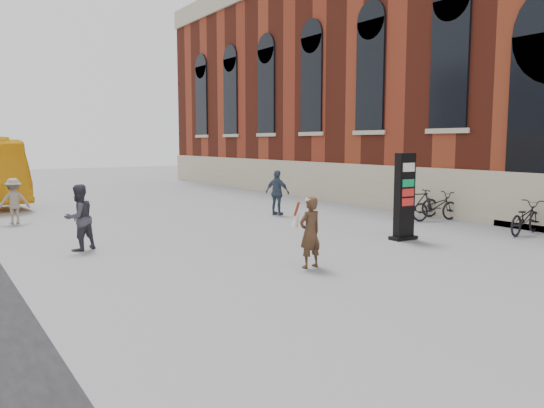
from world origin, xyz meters
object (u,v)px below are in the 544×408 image
info_pylon (404,197)px  bike_6 (435,206)px  bike_7 (417,203)px  pedestrian_c (277,193)px  woman (310,231)px  pedestrian_a (79,218)px  bike_4 (525,218)px  pedestrian_b (14,201)px

info_pylon → bike_6: info_pylon is taller
bike_7 → pedestrian_c: bearing=65.7°
woman → pedestrian_c: 8.51m
info_pylon → pedestrian_a: size_ratio=1.45×
info_pylon → bike_4: 4.00m
info_pylon → bike_4: size_ratio=1.28×
pedestrian_a → bike_7: size_ratio=0.94×
pedestrian_b → bike_7: bearing=152.2°
pedestrian_c → bike_6: pedestrian_c is taller
pedestrian_b → pedestrian_c: (8.64, -3.09, 0.08)m
pedestrian_c → bike_6: bearing=-163.5°
bike_4 → info_pylon: bearing=60.0°
pedestrian_a → pedestrian_b: pedestrian_a is taller
woman → pedestrian_c: size_ratio=0.92×
info_pylon → bike_4: bearing=-19.2°
pedestrian_a → bike_4: (11.71, -4.88, -0.34)m
info_pylon → pedestrian_c: size_ratio=1.43×
woman → pedestrian_a: size_ratio=0.93×
woman → bike_6: woman is taller
pedestrian_b → bike_4: 16.41m
bike_4 → bike_7: size_ratio=1.07×
pedestrian_a → pedestrian_c: (7.89, 2.72, 0.01)m
pedestrian_a → pedestrian_b: size_ratio=1.09×
pedestrian_b → bike_6: bearing=149.3°
pedestrian_c → bike_4: 8.51m
woman → bike_4: woman is taller
info_pylon → pedestrian_b: (-8.78, 9.28, -0.45)m
woman → pedestrian_a: (-3.75, 4.72, 0.04)m
pedestrian_b → bike_7: 14.05m
info_pylon → woman: 4.48m
info_pylon → bike_4: (3.68, -1.40, -0.72)m
bike_6 → pedestrian_c: bearing=53.5°
pedestrian_b → info_pylon: bearing=133.2°
pedestrian_c → bike_7: (3.82, -3.42, -0.31)m
pedestrian_a → bike_6: 11.82m
pedestrian_b → pedestrian_c: pedestrian_c is taller
pedestrian_c → bike_4: (3.82, -7.59, -0.35)m
bike_6 → info_pylon: bearing=129.5°
pedestrian_c → bike_4: size_ratio=0.89×
pedestrian_a → bike_7: (11.71, -0.70, -0.31)m
woman → bike_7: woman is taller
info_pylon → woman: size_ratio=1.56×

